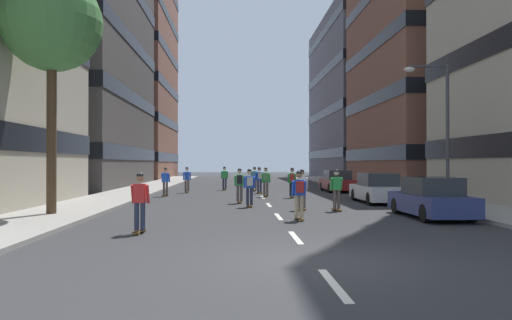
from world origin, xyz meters
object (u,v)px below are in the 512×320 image
(skater_2, at_px, (266,180))
(skater_8, at_px, (292,180))
(skater_0, at_px, (299,192))
(skater_11, at_px, (187,178))
(streetlamp_right, at_px, (440,118))
(skater_1, at_px, (337,188))
(skater_4, at_px, (224,177))
(skater_3, at_px, (255,177))
(skater_12, at_px, (302,187))
(street_tree_near, at_px, (52,24))
(skater_6, at_px, (259,178))
(skater_10, at_px, (140,200))
(parked_car_far, at_px, (431,199))
(skater_9, at_px, (240,183))
(skater_7, at_px, (165,180))
(parked_car_mid, at_px, (337,182))
(skater_5, at_px, (249,185))
(parked_car_near, at_px, (377,189))

(skater_2, bearing_deg, skater_8, -26.84)
(skater_0, height_order, skater_11, same)
(streetlamp_right, relative_size, skater_1, 3.65)
(skater_0, bearing_deg, skater_4, 99.26)
(skater_0, xyz_separation_m, skater_4, (-3.05, 18.70, -0.03))
(skater_1, xyz_separation_m, skater_3, (-2.90, 14.09, 0.03))
(skater_12, bearing_deg, street_tree_near, -167.09)
(skater_6, xyz_separation_m, skater_10, (-4.44, -17.76, -0.03))
(skater_4, xyz_separation_m, skater_12, (3.68, -15.04, 0.00))
(parked_car_far, distance_m, street_tree_near, 15.73)
(skater_11, bearing_deg, parked_car_far, -54.98)
(parked_car_far, bearing_deg, streetlamp_right, 62.21)
(skater_4, distance_m, skater_9, 11.54)
(skater_1, relative_size, skater_10, 1.00)
(street_tree_near, relative_size, skater_3, 5.12)
(skater_3, height_order, skater_6, same)
(skater_10, bearing_deg, skater_6, 75.97)
(skater_8, distance_m, skater_11, 8.24)
(skater_7, bearing_deg, skater_10, -84.51)
(street_tree_near, height_order, skater_8, street_tree_near)
(skater_0, xyz_separation_m, skater_10, (-5.06, -2.87, -0.03))
(skater_6, relative_size, skater_10, 1.00)
(parked_car_mid, relative_size, skater_7, 2.47)
(skater_6, bearing_deg, skater_2, -86.67)
(skater_5, relative_size, skater_9, 1.00)
(streetlamp_right, relative_size, skater_6, 3.65)
(parked_car_mid, bearing_deg, skater_9, -126.92)
(skater_0, relative_size, skater_3, 1.00)
(parked_car_mid, distance_m, street_tree_near, 21.87)
(skater_7, distance_m, skater_12, 11.12)
(skater_12, bearing_deg, parked_car_far, -35.17)
(street_tree_near, relative_size, skater_0, 5.12)
(skater_3, bearing_deg, skater_2, -85.74)
(skater_2, xyz_separation_m, skater_12, (1.05, -7.86, -0.03))
(skater_5, bearing_deg, skater_12, -33.14)
(skater_4, relative_size, skater_5, 1.00)
(skater_1, xyz_separation_m, skater_7, (-8.55, 9.00, 0.00))
(street_tree_near, xyz_separation_m, skater_10, (4.16, -4.28, -6.34))
(skater_0, xyz_separation_m, skater_6, (-0.62, 14.89, 0.00))
(streetlamp_right, distance_m, skater_0, 9.21)
(skater_7, bearing_deg, skater_3, 42.00)
(skater_8, bearing_deg, parked_car_mid, 56.00)
(parked_car_near, relative_size, parked_car_far, 1.00)
(skater_5, bearing_deg, parked_car_near, 17.12)
(skater_10, height_order, skater_12, same)
(street_tree_near, distance_m, skater_12, 11.92)
(parked_car_mid, xyz_separation_m, skater_6, (-5.65, -1.73, 0.32))
(streetlamp_right, height_order, skater_6, streetlamp_right)
(skater_11, bearing_deg, skater_10, -88.48)
(parked_car_near, distance_m, skater_10, 14.23)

